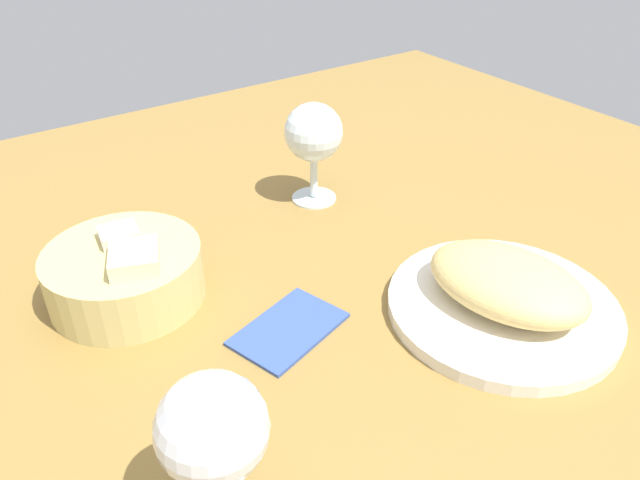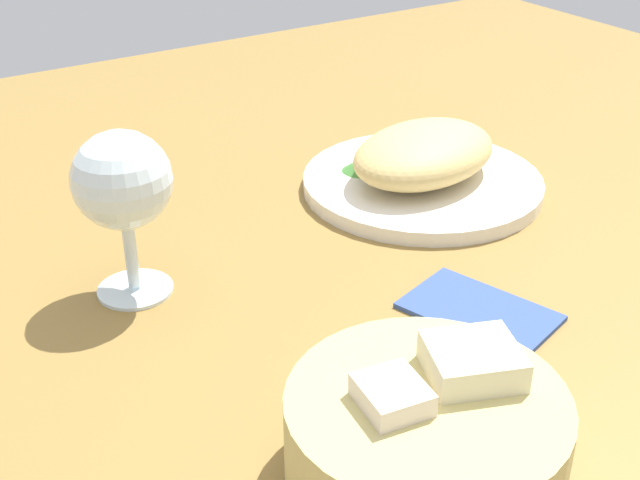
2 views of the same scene
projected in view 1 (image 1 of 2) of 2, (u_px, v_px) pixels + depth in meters
The scene contains 8 objects.
ground_plane at pixel (370, 336), 61.41cm from camera, with size 140.00×140.00×2.00cm, color olive.
plate at pixel (502, 307), 62.57cm from camera, with size 23.30×23.30×1.40cm, color white.
omelette at pixel (507, 282), 60.84cm from camera, with size 16.34×11.26×4.95cm, color #D6B76E.
lettuce_garnish at pixel (501, 262), 66.92cm from camera, with size 3.66×3.66×1.31cm, color #478C3B.
bread_basket at pixel (126, 273), 63.37cm from camera, with size 16.05×16.05×7.65cm.
wine_glass_near at pixel (314, 136), 78.03cm from camera, with size 7.54×7.54×13.43cm.
wine_glass_far at pixel (213, 434), 38.98cm from camera, with size 7.40×7.40×13.15cm.
folded_napkin at pixel (289, 328), 60.35cm from camera, with size 11.00×7.00×0.80cm, color #344D97.
Camera 1 is at (-35.09, 30.64, 40.47)cm, focal length 34.47 mm.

